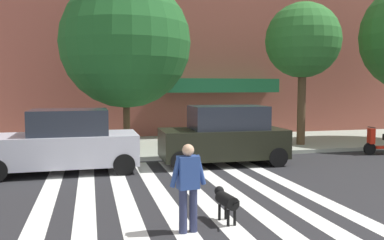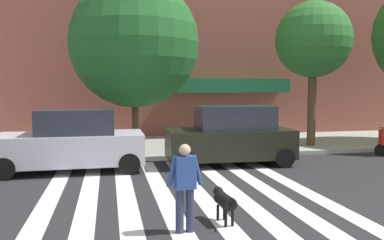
{
  "view_description": "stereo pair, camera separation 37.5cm",
  "coord_description": "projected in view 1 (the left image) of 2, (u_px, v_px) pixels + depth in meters",
  "views": [
    {
      "loc": [
        -1.48,
        0.4,
        2.67
      ],
      "look_at": [
        0.64,
        8.64,
        1.96
      ],
      "focal_mm": 37.14,
      "sensor_mm": 36.0,
      "label": 1
    },
    {
      "loc": [
        -1.11,
        0.31,
        2.67
      ],
      "look_at": [
        0.64,
        8.64,
        1.96
      ],
      "focal_mm": 37.14,
      "sensor_mm": 36.0,
      "label": 2
    }
  ],
  "objects": [
    {
      "name": "parked_car_third_in_line",
      "position": [
        224.0,
        136.0,
        13.72
      ],
      "size": [
        4.33,
        2.09,
        2.02
      ],
      "color": "black",
      "rests_on": "ground_plane"
    },
    {
      "name": "parked_scooter",
      "position": [
        383.0,
        143.0,
        15.71
      ],
      "size": [
        1.63,
        0.54,
        1.11
      ],
      "color": "black",
      "rests_on": "ground_plane"
    },
    {
      "name": "parked_car_behind_first",
      "position": [
        65.0,
        143.0,
        12.42
      ],
      "size": [
        4.53,
        2.04,
        1.97
      ],
      "color": "#B7B8C5",
      "rests_on": "ground_plane"
    },
    {
      "name": "crosswalk_stripes",
      "position": [
        209.0,
        230.0,
        7.39
      ],
      "size": [
        6.75,
        13.97,
        0.01
      ],
      "color": "silver",
      "rests_on": "ground_plane"
    },
    {
      "name": "dog_on_leash",
      "position": [
        226.0,
        200.0,
        7.83
      ],
      "size": [
        0.33,
        0.96,
        0.65
      ],
      "color": "black",
      "rests_on": "ground_plane"
    },
    {
      "name": "street_tree_nearest",
      "position": [
        126.0,
        43.0,
        15.8
      ],
      "size": [
        5.19,
        5.19,
        6.87
      ],
      "color": "#4C3823",
      "rests_on": "sidewalk_far"
    },
    {
      "name": "street_tree_middle",
      "position": [
        303.0,
        41.0,
        17.1
      ],
      "size": [
        3.23,
        3.23,
        6.15
      ],
      "color": "#4C3823",
      "rests_on": "sidewalk_far"
    },
    {
      "name": "sidewalk_far",
      "position": [
        126.0,
        147.0,
        17.16
      ],
      "size": [
        80.0,
        6.0,
        0.15
      ],
      "primitive_type": "cube",
      "color": "#989E8F",
      "rests_on": "ground_plane"
    },
    {
      "name": "ground_plane",
      "position": [
        176.0,
        234.0,
        7.24
      ],
      "size": [
        160.0,
        160.0,
        0.0
      ],
      "primitive_type": "plane",
      "color": "#232326"
    },
    {
      "name": "pedestrian_dog_walker",
      "position": [
        188.0,
        183.0,
        7.22
      ],
      "size": [
        0.71,
        0.28,
        1.64
      ],
      "color": "#282D4C",
      "rests_on": "ground_plane"
    }
  ]
}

